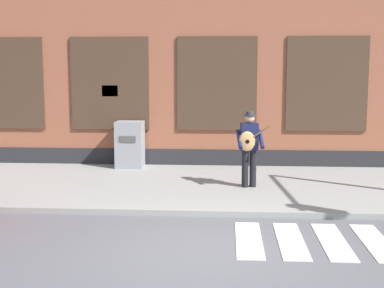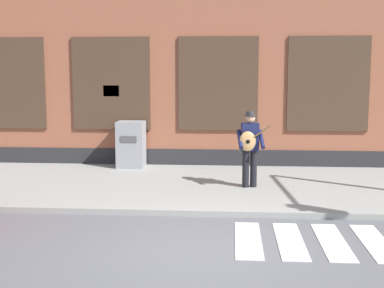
{
  "view_description": "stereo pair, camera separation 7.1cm",
  "coord_description": "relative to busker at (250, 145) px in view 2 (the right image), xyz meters",
  "views": [
    {
      "loc": [
        0.31,
        -7.81,
        2.73
      ],
      "look_at": [
        -0.37,
        2.17,
        1.33
      ],
      "focal_mm": 50.0,
      "sensor_mm": 36.0,
      "label": 1
    },
    {
      "loc": [
        0.38,
        -7.8,
        2.73
      ],
      "look_at": [
        -0.37,
        2.17,
        1.33
      ],
      "focal_mm": 50.0,
      "sensor_mm": 36.0,
      "label": 2
    }
  ],
  "objects": [
    {
      "name": "sidewalk",
      "position": [
        -0.78,
        0.3,
        -1.02
      ],
      "size": [
        28.0,
        4.85,
        0.11
      ],
      "color": "gray",
      "rests_on": "ground"
    },
    {
      "name": "busker",
      "position": [
        0.0,
        0.0,
        0.0
      ],
      "size": [
        0.74,
        0.57,
        1.7
      ],
      "color": "black",
      "rests_on": "sidewalk"
    },
    {
      "name": "ground_plane",
      "position": [
        -0.78,
        -3.99,
        -1.08
      ],
      "size": [
        160.0,
        160.0,
        0.0
      ],
      "primitive_type": "plane",
      "color": "#56565B"
    },
    {
      "name": "building_backdrop",
      "position": [
        -0.78,
        4.72,
        3.07
      ],
      "size": [
        28.0,
        4.06,
        8.3
      ],
      "color": "#99563D",
      "rests_on": "ground"
    },
    {
      "name": "utility_box",
      "position": [
        -3.1,
        2.28,
        -0.35
      ],
      "size": [
        0.72,
        0.68,
        1.24
      ],
      "color": "gray",
      "rests_on": "sidewalk"
    }
  ]
}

